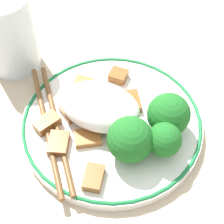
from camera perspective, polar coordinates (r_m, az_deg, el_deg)
name	(u,v)px	position (r m, az deg, el deg)	size (l,w,h in m)	color
ground_plane	(112,127)	(0.51, 0.00, -2.36)	(3.00, 3.00, 0.00)	#C6B28E
plate	(112,124)	(0.50, 0.00, -1.77)	(0.24, 0.24, 0.02)	white
rice_mound	(101,104)	(0.49, -1.69, 1.18)	(0.11, 0.07, 0.05)	white
broccoli_back_left	(130,140)	(0.44, 2.80, -4.23)	(0.06, 0.06, 0.06)	#7FB756
broccoli_back_center	(164,140)	(0.45, 7.97, -4.24)	(0.04, 0.04, 0.05)	#7FB756
broccoli_back_right	(169,115)	(0.47, 8.62, -0.39)	(0.05, 0.05, 0.06)	#7FB756
meat_near_front	(118,76)	(0.54, 0.97, 5.58)	(0.02, 0.02, 0.01)	brown
meat_near_left	(59,143)	(0.48, -8.15, -4.77)	(0.03, 0.04, 0.01)	brown
meat_near_right	(83,85)	(0.53, -4.42, 4.09)	(0.03, 0.02, 0.01)	#9E6633
meat_near_back	(129,102)	(0.51, 2.65, 1.58)	(0.04, 0.04, 0.01)	brown
meat_on_rice_edge	(93,178)	(0.45, -2.84, -9.95)	(0.03, 0.04, 0.01)	brown
meat_mid_left	(47,123)	(0.50, -9.88, -1.64)	(0.03, 0.04, 0.01)	brown
meat_mid_right	(74,111)	(0.51, -5.88, 0.10)	(0.04, 0.04, 0.01)	brown
meat_far_scatter	(88,138)	(0.48, -3.71, -3.92)	(0.04, 0.04, 0.01)	#995B28
chopsticks	(51,126)	(0.50, -9.23, -2.13)	(0.15, 0.18, 0.01)	brown
drinking_glass	(9,33)	(0.57, -15.45, 11.47)	(0.08, 0.08, 0.12)	silver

